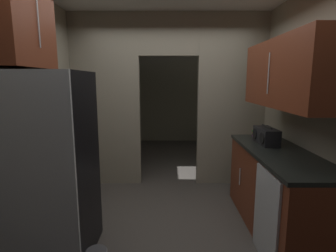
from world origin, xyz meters
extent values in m
plane|color=#47423D|center=(0.00, 0.00, 0.00)|extent=(20.00, 20.00, 0.00)
cube|color=gray|center=(-1.00, 1.46, 1.37)|extent=(1.07, 0.12, 2.73)
cube|color=gray|center=(1.00, 1.46, 1.37)|extent=(1.07, 0.12, 2.73)
cube|color=gray|center=(0.00, 1.46, 2.41)|extent=(0.93, 0.12, 0.65)
cube|color=gray|center=(0.00, 4.65, 1.37)|extent=(3.08, 0.10, 2.73)
cube|color=gray|center=(-1.49, 3.05, 1.37)|extent=(0.10, 3.19, 2.73)
cube|color=gray|center=(1.49, 3.05, 1.37)|extent=(0.10, 3.19, 2.73)
cube|color=black|center=(-1.12, -0.37, 0.89)|extent=(0.72, 0.71, 1.78)
cube|color=#B7BABC|center=(-1.12, -0.74, 0.89)|extent=(0.72, 0.03, 1.78)
cube|color=maroon|center=(1.22, 0.02, 0.45)|extent=(0.60, 1.81, 0.90)
cube|color=black|center=(1.22, 0.02, 0.92)|extent=(0.64, 1.81, 0.04)
cylinder|color=#B7BABC|center=(0.91, -0.38, 0.49)|extent=(0.01, 0.01, 0.22)
cylinder|color=#B7BABC|center=(0.91, 0.41, 0.49)|extent=(0.01, 0.01, 0.22)
cube|color=#B7BABC|center=(0.91, -0.49, 0.44)|extent=(0.02, 0.56, 0.88)
cube|color=maroon|center=(1.22, 0.02, 1.77)|extent=(0.34, 1.63, 0.71)
cylinder|color=#B7BABC|center=(1.04, 0.02, 1.77)|extent=(0.01, 0.01, 0.42)
cube|color=maroon|center=(-1.36, -0.28, 2.26)|extent=(0.34, 0.79, 0.90)
cylinder|color=#B7BABC|center=(-1.18, -0.28, 2.26)|extent=(0.01, 0.01, 0.54)
cube|color=black|center=(1.19, 0.36, 1.03)|extent=(0.19, 0.44, 0.19)
cylinder|color=#262626|center=(1.19, 0.36, 1.15)|extent=(0.02, 0.31, 0.02)
cylinder|color=black|center=(1.09, 0.23, 1.03)|extent=(0.01, 0.14, 0.14)
cylinder|color=black|center=(1.09, 0.49, 1.03)|extent=(0.01, 0.14, 0.14)
cube|color=#2D609E|center=(1.20, 0.69, 0.94)|extent=(0.12, 0.13, 0.01)
cube|color=#8C3893|center=(1.19, 0.69, 0.96)|extent=(0.12, 0.12, 0.02)
cube|color=black|center=(1.20, 0.71, 0.98)|extent=(0.10, 0.12, 0.03)
cube|color=gold|center=(1.20, 0.70, 1.00)|extent=(0.14, 0.12, 0.01)
cube|color=#388C47|center=(1.21, 0.70, 1.02)|extent=(0.13, 0.17, 0.02)
cylinder|color=#4C4C51|center=(-0.66, -0.62, 0.17)|extent=(0.19, 0.19, 0.01)
camera|label=1|loc=(-0.01, -2.77, 1.70)|focal=28.09mm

